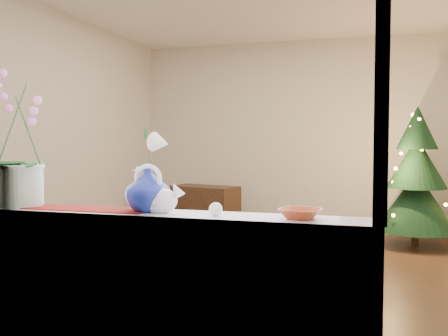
{
  "coord_description": "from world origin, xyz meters",
  "views": [
    {
      "loc": [
        1.05,
        -4.64,
        1.27
      ],
      "look_at": [
        0.08,
        -1.4,
        1.09
      ],
      "focal_mm": 40.0,
      "sensor_mm": 36.0,
      "label": 1
    }
  ],
  "objects_px": {
    "amber_dish": "(300,214)",
    "side_table": "(204,211)",
    "paperweight": "(216,209)",
    "xmas_tree": "(416,177)",
    "swan": "(158,190)",
    "orchid_pot": "(20,138)",
    "blue_vase": "(148,185)"
  },
  "relations": [
    {
      "from": "orchid_pot",
      "to": "amber_dish",
      "type": "xyz_separation_m",
      "value": [
        1.51,
        0.0,
        -0.35
      ]
    },
    {
      "from": "swan",
      "to": "orchid_pot",
      "type": "bearing_deg",
      "value": -161.89
    },
    {
      "from": "orchid_pot",
      "to": "amber_dish",
      "type": "relative_size",
      "value": 4.55
    },
    {
      "from": "xmas_tree",
      "to": "side_table",
      "type": "distance_m",
      "value": 2.73
    },
    {
      "from": "swan",
      "to": "amber_dish",
      "type": "xyz_separation_m",
      "value": [
        0.7,
        0.01,
        -0.09
      ]
    },
    {
      "from": "blue_vase",
      "to": "swan",
      "type": "bearing_deg",
      "value": -19.88
    },
    {
      "from": "paperweight",
      "to": "side_table",
      "type": "relative_size",
      "value": 0.07
    },
    {
      "from": "xmas_tree",
      "to": "swan",
      "type": "bearing_deg",
      "value": -110.24
    },
    {
      "from": "side_table",
      "to": "swan",
      "type": "bearing_deg",
      "value": -59.64
    },
    {
      "from": "orchid_pot",
      "to": "swan",
      "type": "distance_m",
      "value": 0.85
    },
    {
      "from": "amber_dish",
      "to": "xmas_tree",
      "type": "relative_size",
      "value": 0.1
    },
    {
      "from": "paperweight",
      "to": "side_table",
      "type": "distance_m",
      "value": 4.41
    },
    {
      "from": "paperweight",
      "to": "swan",
      "type": "bearing_deg",
      "value": 176.56
    },
    {
      "from": "orchid_pot",
      "to": "side_table",
      "type": "xyz_separation_m",
      "value": [
        -0.35,
        4.1,
        -0.96
      ]
    },
    {
      "from": "amber_dish",
      "to": "side_table",
      "type": "relative_size",
      "value": 0.18
    },
    {
      "from": "blue_vase",
      "to": "side_table",
      "type": "height_order",
      "value": "blue_vase"
    },
    {
      "from": "amber_dish",
      "to": "xmas_tree",
      "type": "xyz_separation_m",
      "value": [
        0.83,
        4.13,
        -0.09
      ]
    },
    {
      "from": "swan",
      "to": "blue_vase",
      "type": "xyz_separation_m",
      "value": [
        -0.07,
        0.02,
        0.02
      ]
    },
    {
      "from": "blue_vase",
      "to": "xmas_tree",
      "type": "relative_size",
      "value": 0.16
    },
    {
      "from": "amber_dish",
      "to": "orchid_pot",
      "type": "bearing_deg",
      "value": -179.98
    },
    {
      "from": "paperweight",
      "to": "xmas_tree",
      "type": "height_order",
      "value": "xmas_tree"
    },
    {
      "from": "orchid_pot",
      "to": "side_table",
      "type": "distance_m",
      "value": 4.22
    },
    {
      "from": "amber_dish",
      "to": "paperweight",
      "type": "bearing_deg",
      "value": -176.6
    },
    {
      "from": "orchid_pot",
      "to": "xmas_tree",
      "type": "relative_size",
      "value": 0.44
    },
    {
      "from": "blue_vase",
      "to": "amber_dish",
      "type": "height_order",
      "value": "blue_vase"
    },
    {
      "from": "paperweight",
      "to": "amber_dish",
      "type": "bearing_deg",
      "value": 3.4
    },
    {
      "from": "blue_vase",
      "to": "paperweight",
      "type": "xyz_separation_m",
      "value": [
        0.37,
        -0.04,
        -0.1
      ]
    },
    {
      "from": "paperweight",
      "to": "xmas_tree",
      "type": "distance_m",
      "value": 4.33
    },
    {
      "from": "blue_vase",
      "to": "paperweight",
      "type": "relative_size",
      "value": 4.23
    },
    {
      "from": "blue_vase",
      "to": "xmas_tree",
      "type": "bearing_deg",
      "value": 68.83
    },
    {
      "from": "blue_vase",
      "to": "side_table",
      "type": "xyz_separation_m",
      "value": [
        -1.09,
        4.08,
        -0.72
      ]
    },
    {
      "from": "amber_dish",
      "to": "xmas_tree",
      "type": "distance_m",
      "value": 4.22
    }
  ]
}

